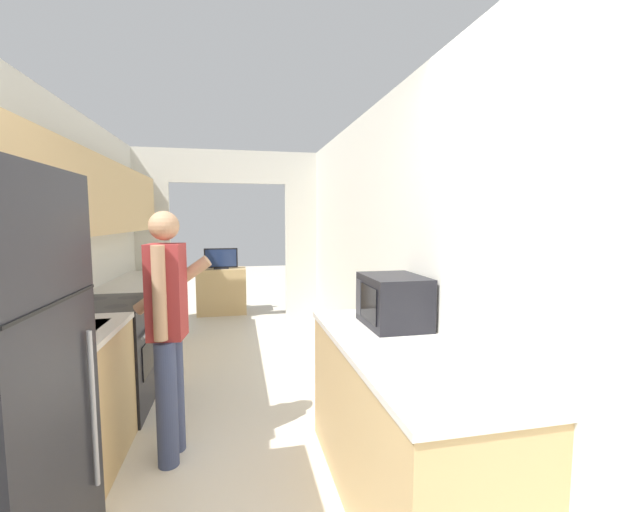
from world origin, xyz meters
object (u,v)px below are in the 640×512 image
at_px(person, 168,329).
at_px(television, 221,259).
at_px(tv_cabinet, 222,291).
at_px(microwave, 393,301).
at_px(range_oven, 108,356).

distance_m(person, television, 3.93).
xyz_separation_m(person, tv_cabinet, (0.18, 3.97, -0.48)).
distance_m(person, microwave, 1.44).
height_order(range_oven, person, person).
bearing_deg(person, range_oven, 43.82).
distance_m(range_oven, person, 1.06).
relative_size(person, tv_cabinet, 2.06).
bearing_deg(range_oven, tv_cabinet, 76.38).
xyz_separation_m(range_oven, tv_cabinet, (0.77, 3.19, -0.08)).
xyz_separation_m(tv_cabinet, television, (0.00, -0.04, 0.54)).
distance_m(tv_cabinet, television, 0.54).
distance_m(microwave, television, 4.43).
distance_m(range_oven, tv_cabinet, 3.29).
bearing_deg(television, range_oven, -103.80).
bearing_deg(person, tv_cabinet, 3.73).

